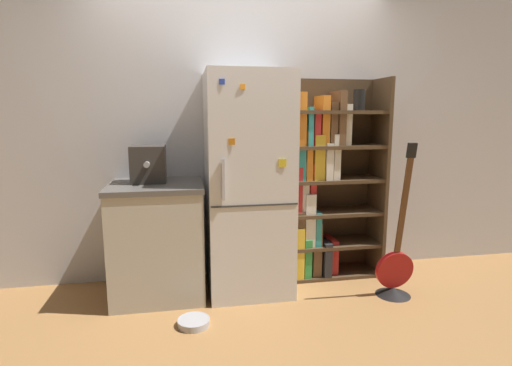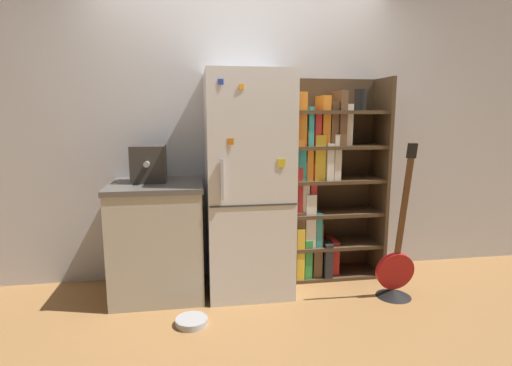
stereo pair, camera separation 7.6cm
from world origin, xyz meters
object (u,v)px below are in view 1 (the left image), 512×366
(bookshelf, at_px, (322,184))
(pet_bowl, at_px, (194,322))
(espresso_machine, at_px, (148,164))
(guitar, at_px, (395,274))
(refrigerator, at_px, (248,184))

(bookshelf, height_order, pet_bowl, bookshelf)
(pet_bowl, bearing_deg, bookshelf, 31.89)
(espresso_machine, distance_m, guitar, 2.15)
(refrigerator, bearing_deg, espresso_machine, 175.10)
(bookshelf, xyz_separation_m, guitar, (0.43, -0.55, -0.66))
(bookshelf, height_order, guitar, bookshelf)
(guitar, bearing_deg, bookshelf, 128.54)
(refrigerator, xyz_separation_m, guitar, (1.13, -0.37, -0.71))
(refrigerator, xyz_separation_m, bookshelf, (0.70, 0.17, -0.05))
(refrigerator, distance_m, bookshelf, 0.72)
(espresso_machine, bearing_deg, refrigerator, -4.90)
(refrigerator, bearing_deg, pet_bowl, -130.38)
(guitar, distance_m, pet_bowl, 1.62)
(refrigerator, xyz_separation_m, pet_bowl, (-0.47, -0.56, -0.86))
(bookshelf, bearing_deg, pet_bowl, -148.11)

